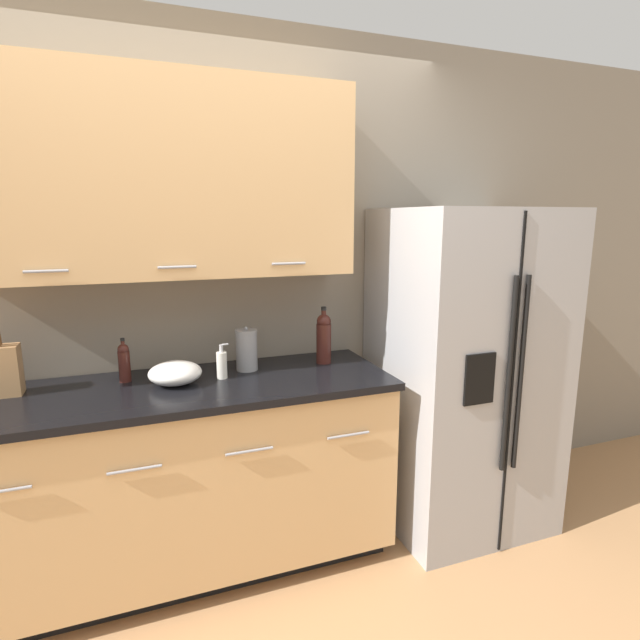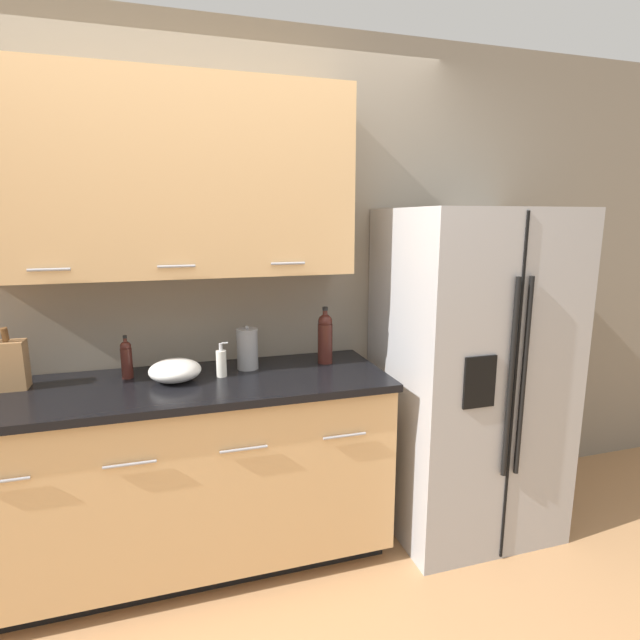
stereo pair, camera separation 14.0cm
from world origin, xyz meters
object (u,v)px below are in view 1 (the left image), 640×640
(refrigerator, at_px, (463,370))
(soap_dispenser, at_px, (223,364))
(steel_canister, at_px, (247,350))
(oil_bottle, at_px, (124,362))
(mixing_bowl, at_px, (175,373))
(knife_block, at_px, (2,370))
(wine_bottle, at_px, (324,337))

(refrigerator, xyz_separation_m, soap_dispenser, (-1.27, 0.09, 0.14))
(steel_canister, bearing_deg, oil_bottle, 178.39)
(steel_canister, distance_m, mixing_bowl, 0.37)
(knife_block, distance_m, steel_canister, 1.04)
(wine_bottle, height_order, steel_canister, wine_bottle)
(oil_bottle, xyz_separation_m, steel_canister, (0.56, -0.02, 0.01))
(refrigerator, height_order, wine_bottle, refrigerator)
(soap_dispenser, relative_size, mixing_bowl, 0.70)
(knife_block, xyz_separation_m, oil_bottle, (0.48, 0.02, -0.02))
(wine_bottle, relative_size, steel_canister, 1.34)
(mixing_bowl, bearing_deg, soap_dispenser, 1.41)
(wine_bottle, relative_size, soap_dispenser, 1.78)
(oil_bottle, height_order, mixing_bowl, oil_bottle)
(mixing_bowl, bearing_deg, wine_bottle, 6.28)
(refrigerator, bearing_deg, oil_bottle, 173.32)
(refrigerator, height_order, mixing_bowl, refrigerator)
(knife_block, bearing_deg, mixing_bowl, -7.84)
(refrigerator, relative_size, soap_dispenser, 10.35)
(refrigerator, bearing_deg, knife_block, 175.23)
(knife_block, distance_m, oil_bottle, 0.48)
(oil_bottle, bearing_deg, steel_canister, -1.61)
(refrigerator, distance_m, mixing_bowl, 1.50)
(refrigerator, bearing_deg, wine_bottle, 167.16)
(knife_block, relative_size, soap_dispenser, 1.69)
(refrigerator, xyz_separation_m, oil_bottle, (-1.70, 0.20, 0.16))
(wine_bottle, bearing_deg, mixing_bowl, -173.72)
(oil_bottle, bearing_deg, knife_block, -177.88)
(oil_bottle, distance_m, mixing_bowl, 0.24)
(wine_bottle, distance_m, steel_canister, 0.40)
(wine_bottle, relative_size, mixing_bowl, 1.25)
(mixing_bowl, bearing_deg, steel_canister, 15.47)
(knife_block, relative_size, steel_canister, 1.27)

